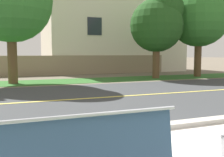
# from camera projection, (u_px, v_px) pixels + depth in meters

# --- Properties ---
(ground_plane) EXTENTS (140.00, 140.00, 0.00)m
(ground_plane) POSITION_uv_depth(u_px,v_px,m) (68.00, 93.00, 10.50)
(ground_plane) COLOR #665B4C
(curb_edge) EXTENTS (44.00, 0.30, 0.11)m
(curb_edge) POSITION_uv_depth(u_px,v_px,m) (128.00, 130.00, 5.26)
(curb_edge) COLOR #ADA89E
(curb_edge) RESTS_ON ground_plane
(street_asphalt) EXTENTS (52.00, 8.00, 0.01)m
(street_asphalt) POSITION_uv_depth(u_px,v_px,m) (77.00, 99.00, 9.11)
(street_asphalt) COLOR #383A3D
(street_asphalt) RESTS_ON ground_plane
(road_centre_line) EXTENTS (48.00, 0.14, 0.01)m
(road_centre_line) POSITION_uv_depth(u_px,v_px,m) (77.00, 99.00, 9.11)
(road_centre_line) COLOR #E0CC4C
(road_centre_line) RESTS_ON ground_plane
(far_verge_grass) EXTENTS (48.00, 2.80, 0.02)m
(far_verge_grass) POSITION_uv_depth(u_px,v_px,m) (51.00, 82.00, 14.55)
(far_verge_grass) COLOR #2D6026
(far_verge_grass) RESTS_ON ground_plane
(shade_tree_left) EXTENTS (3.27, 3.27, 5.40)m
(shade_tree_left) POSITION_uv_depth(u_px,v_px,m) (159.00, 21.00, 16.35)
(shade_tree_left) COLOR brown
(shade_tree_left) RESTS_ON ground_plane
(shade_tree_centre) EXTENTS (3.98, 3.98, 6.56)m
(shade_tree_centre) POSITION_uv_depth(u_px,v_px,m) (201.00, 12.00, 17.54)
(shade_tree_centre) COLOR brown
(shade_tree_centre) RESTS_ON ground_plane
(garden_wall) EXTENTS (13.00, 0.36, 1.40)m
(garden_wall) POSITION_uv_depth(u_px,v_px,m) (85.00, 65.00, 19.88)
(garden_wall) COLOR gray
(garden_wall) RESTS_ON ground_plane
(house_across_street) EXTENTS (12.47, 6.91, 7.08)m
(house_across_street) POSITION_uv_depth(u_px,v_px,m) (111.00, 30.00, 23.79)
(house_across_street) COLOR beige
(house_across_street) RESTS_ON ground_plane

